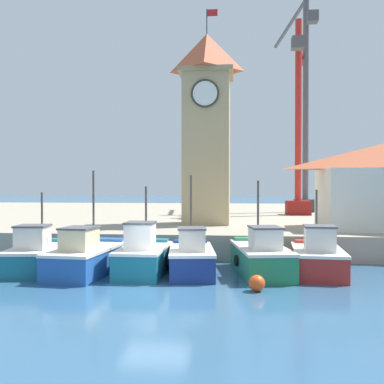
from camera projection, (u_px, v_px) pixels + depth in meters
ground_plane at (157, 289)px, 16.73m from camera, size 300.00×300.00×0.00m
quay_wharf at (207, 219)px, 42.77m from camera, size 120.00×40.00×1.33m
fishing_boat_far_left at (38, 255)px, 20.19m from camera, size 2.63×4.56×3.54m
fishing_boat_left_outer at (87, 257)px, 19.58m from camera, size 2.51×5.18×4.54m
fishing_boat_left_inner at (143, 256)px, 19.49m from camera, size 2.05×4.22×3.82m
fishing_boat_mid_left at (191, 258)px, 19.45m from camera, size 2.41×4.50×4.33m
fishing_boat_center at (261, 257)px, 19.57m from camera, size 2.78×5.20×4.08m
fishing_boat_mid_right at (318, 257)px, 19.46m from camera, size 2.35×4.54×3.68m
clock_tower at (207, 123)px, 29.43m from camera, size 3.47×3.47×14.07m
port_crane_near at (298, 141)px, 38.45m from camera, size 2.23×7.73×16.67m
port_crane_far at (305, 124)px, 42.83m from camera, size 3.42×9.52×21.05m
mooring_buoy at (257, 283)px, 16.35m from camera, size 0.60×0.60×0.60m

